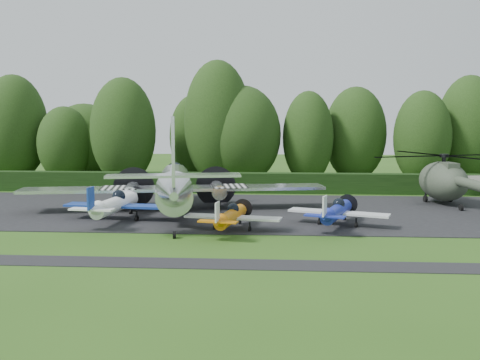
# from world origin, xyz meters

# --- Properties ---
(ground) EXTENTS (160.00, 160.00, 0.00)m
(ground) POSITION_xyz_m (0.00, 0.00, 0.00)
(ground) COLOR #2B5317
(ground) RESTS_ON ground
(apron) EXTENTS (70.00, 18.00, 0.01)m
(apron) POSITION_xyz_m (0.00, 10.00, 0.00)
(apron) COLOR black
(apron) RESTS_ON ground
(taxiway_verge) EXTENTS (70.00, 2.00, 0.00)m
(taxiway_verge) POSITION_xyz_m (0.00, -6.00, 0.00)
(taxiway_verge) COLOR black
(taxiway_verge) RESTS_ON ground
(hedgerow) EXTENTS (90.00, 1.60, 2.00)m
(hedgerow) POSITION_xyz_m (0.00, 21.00, 0.00)
(hedgerow) COLOR black
(hedgerow) RESTS_ON ground
(transport_plane) EXTENTS (24.50, 18.79, 7.85)m
(transport_plane) POSITION_xyz_m (0.25, 8.63, 2.19)
(transport_plane) COLOR silver
(transport_plane) RESTS_ON ground
(light_plane_white) EXTENTS (7.99, 8.41, 3.07)m
(light_plane_white) POSITION_xyz_m (-3.35, 4.92, 1.28)
(light_plane_white) COLOR white
(light_plane_white) RESTS_ON ground
(light_plane_orange) EXTENTS (6.51, 6.84, 2.50)m
(light_plane_orange) POSITION_xyz_m (5.31, 2.03, 1.04)
(light_plane_orange) COLOR orange
(light_plane_orange) RESTS_ON ground
(light_plane_blue) EXTENTS (6.96, 7.31, 2.67)m
(light_plane_blue) POSITION_xyz_m (12.44, 3.96, 1.11)
(light_plane_blue) COLOR #1B29A4
(light_plane_blue) RESTS_ON ground
(helicopter) EXTENTS (13.62, 15.95, 4.39)m
(helicopter) POSITION_xyz_m (22.80, 14.57, 2.36)
(helicopter) COLOR #364333
(helicopter) RESTS_ON ground
(sign_board) EXTENTS (3.60, 0.13, 2.02)m
(sign_board) POSITION_xyz_m (27.65, 19.62, 1.37)
(sign_board) COLOR #3F3326
(sign_board) RESTS_ON ground
(tree_0) EXTENTS (6.08, 6.08, 10.42)m
(tree_0) POSITION_xyz_m (-2.04, 33.97, 5.19)
(tree_0) COLOR black
(tree_0) RESTS_ON ground
(tree_1) EXTENTS (7.21, 7.21, 12.53)m
(tree_1) POSITION_xyz_m (30.77, 32.02, 6.25)
(tree_1) COLOR black
(tree_1) RESTS_ON ground
(tree_2) EXTENTS (8.79, 8.79, 11.22)m
(tree_2) POSITION_xyz_m (4.42, 28.53, 5.60)
(tree_2) COLOR black
(tree_2) RESTS_ON ground
(tree_3) EXTENTS (6.38, 6.38, 8.92)m
(tree_3) POSITION_xyz_m (-16.77, 29.30, 4.45)
(tree_3) COLOR black
(tree_3) RESTS_ON ground
(tree_5) EXTENTS (6.41, 6.41, 10.65)m
(tree_5) POSITION_xyz_m (24.84, 29.46, 5.31)
(tree_5) COLOR black
(tree_5) RESTS_ON ground
(tree_6) EXTENTS (7.35, 7.35, 12.09)m
(tree_6) POSITION_xyz_m (-9.02, 26.97, 6.03)
(tree_6) COLOR black
(tree_6) RESTS_ON ground
(tree_8) EXTENTS (5.83, 5.83, 10.62)m
(tree_8) POSITION_xyz_m (11.92, 29.16, 5.29)
(tree_8) COLOR black
(tree_8) RESTS_ON ground
(tree_10) EXTENTS (7.89, 7.89, 12.81)m
(tree_10) POSITION_xyz_m (-23.66, 30.94, 6.39)
(tree_10) COLOR black
(tree_10) RESTS_ON ground
(tree_11) EXTENTS (7.35, 7.35, 11.26)m
(tree_11) POSITION_xyz_m (17.69, 32.24, 5.62)
(tree_11) COLOR black
(tree_11) RESTS_ON ground
(tree_12) EXTENTS (8.80, 8.80, 9.34)m
(tree_12) POSITION_xyz_m (-15.55, 32.67, 4.66)
(tree_12) COLOR black
(tree_12) RESTS_ON ground
(tree_13) EXTENTS (7.69, 7.69, 14.08)m
(tree_13) POSITION_xyz_m (1.58, 28.33, 7.03)
(tree_13) COLOR black
(tree_13) RESTS_ON ground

